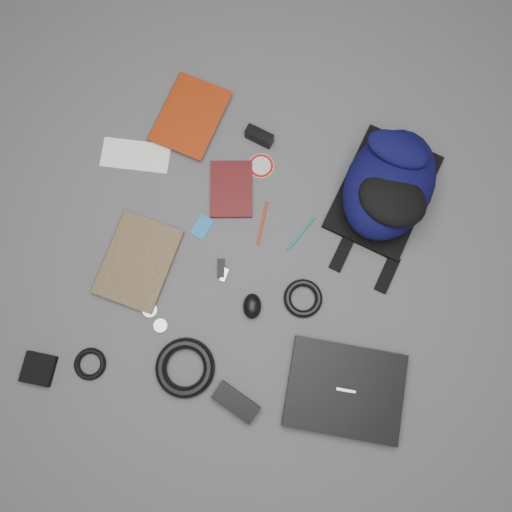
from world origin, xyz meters
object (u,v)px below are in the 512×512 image
(backpack, at_px, (389,184))
(pouch, at_px, (39,369))
(dvd_case, at_px, (231,189))
(power_brick, at_px, (236,402))
(mouse, at_px, (252,306))
(laptop, at_px, (345,390))
(textbook_red, at_px, (163,106))
(comic_book, at_px, (108,251))
(compact_camera, at_px, (259,136))

(backpack, relative_size, pouch, 4.52)
(dvd_case, xyz_separation_m, power_brick, (0.21, -0.63, 0.01))
(mouse, bearing_deg, backpack, 43.26)
(pouch, bearing_deg, laptop, 12.44)
(power_brick, bearing_deg, backpack, 88.82)
(laptop, distance_m, power_brick, 0.33)
(textbook_red, xyz_separation_m, power_brick, (0.50, -0.84, 0.00))
(textbook_red, relative_size, power_brick, 1.88)
(dvd_case, bearing_deg, comic_book, -152.44)
(dvd_case, bearing_deg, pouch, -135.78)
(textbook_red, height_order, compact_camera, compact_camera)
(mouse, bearing_deg, pouch, -161.59)
(laptop, height_order, compact_camera, compact_camera)
(textbook_red, relative_size, pouch, 2.86)
(dvd_case, distance_m, compact_camera, 0.20)
(laptop, xyz_separation_m, mouse, (-0.34, 0.16, 0.00))
(textbook_red, bearing_deg, compact_camera, 3.36)
(laptop, bearing_deg, compact_camera, 117.69)
(mouse, height_order, power_brick, mouse)
(backpack, xyz_separation_m, power_brick, (-0.27, -0.76, -0.07))
(power_brick, bearing_deg, comic_book, 166.03)
(textbook_red, xyz_separation_m, dvd_case, (0.30, -0.21, -0.01))
(dvd_case, height_order, compact_camera, compact_camera)
(textbook_red, distance_m, mouse, 0.73)
(laptop, distance_m, compact_camera, 0.84)
(comic_book, relative_size, power_brick, 2.02)
(comic_book, xyz_separation_m, power_brick, (0.52, -0.33, 0.01))
(comic_book, relative_size, pouch, 3.05)
(backpack, height_order, pouch, backpack)
(laptop, xyz_separation_m, power_brick, (-0.30, -0.13, 0.00))
(comic_book, relative_size, compact_camera, 3.06)
(laptop, height_order, comic_book, laptop)
(dvd_case, relative_size, pouch, 2.06)
(laptop, bearing_deg, power_brick, -163.69)
(laptop, height_order, pouch, laptop)
(backpack, height_order, compact_camera, backpack)
(dvd_case, xyz_separation_m, mouse, (0.17, -0.35, 0.01))
(laptop, relative_size, compact_camera, 3.73)
(backpack, distance_m, power_brick, 0.81)
(comic_book, bearing_deg, compact_camera, 58.07)
(laptop, relative_size, mouse, 4.35)
(power_brick, xyz_separation_m, pouch, (-0.60, -0.07, -0.01))
(laptop, bearing_deg, pouch, -173.74)
(mouse, height_order, pouch, mouse)
(textbook_red, bearing_deg, dvd_case, -28.58)
(compact_camera, xyz_separation_m, power_brick, (0.17, -0.82, -0.01))
(compact_camera, bearing_deg, laptop, -44.72)
(power_brick, bearing_deg, pouch, -154.69)
(mouse, xyz_separation_m, pouch, (-0.57, -0.36, -0.01))
(mouse, bearing_deg, comic_book, 161.11)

